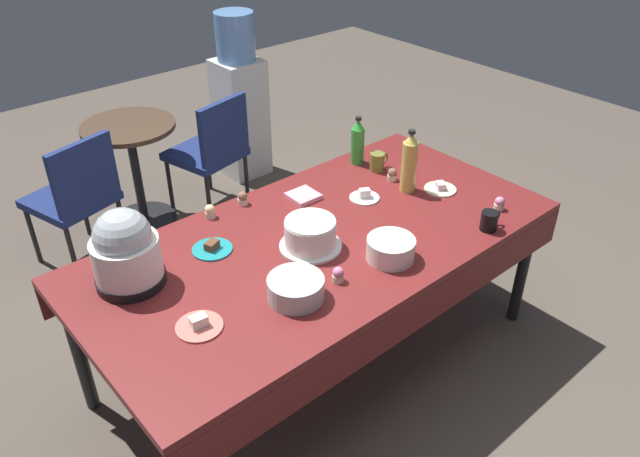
% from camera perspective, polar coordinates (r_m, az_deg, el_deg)
% --- Properties ---
extents(ground, '(9.00, 9.00, 0.00)m').
position_cam_1_polar(ground, '(3.27, 0.00, -11.82)').
color(ground, brown).
extents(potluck_table, '(2.20, 1.10, 0.75)m').
position_cam_1_polar(potluck_table, '(2.83, 0.00, -1.90)').
color(potluck_table, maroon).
rests_on(potluck_table, ground).
extents(frosted_layer_cake, '(0.28, 0.28, 0.14)m').
position_cam_1_polar(frosted_layer_cake, '(2.70, -0.90, -0.57)').
color(frosted_layer_cake, silver).
rests_on(frosted_layer_cake, potluck_table).
extents(slow_cooker, '(0.28, 0.28, 0.34)m').
position_cam_1_polar(slow_cooker, '(2.55, -17.52, -2.00)').
color(slow_cooker, black).
rests_on(slow_cooker, potluck_table).
extents(glass_salad_bowl, '(0.23, 0.23, 0.09)m').
position_cam_1_polar(glass_salad_bowl, '(2.43, -2.25, -5.55)').
color(glass_salad_bowl, '#B2C6BC').
rests_on(glass_salad_bowl, potluck_table).
extents(ceramic_snack_bowl, '(0.21, 0.21, 0.10)m').
position_cam_1_polar(ceramic_snack_bowl, '(2.65, 6.55, -1.88)').
color(ceramic_snack_bowl, silver).
rests_on(ceramic_snack_bowl, potluck_table).
extents(dessert_plate_cream, '(0.16, 0.16, 0.04)m').
position_cam_1_polar(dessert_plate_cream, '(3.22, 11.05, 3.68)').
color(dessert_plate_cream, beige).
rests_on(dessert_plate_cream, potluck_table).
extents(dessert_plate_white, '(0.15, 0.15, 0.05)m').
position_cam_1_polar(dessert_plate_white, '(3.09, 4.13, 2.99)').
color(dessert_plate_white, white).
rests_on(dessert_plate_white, potluck_table).
extents(dessert_plate_teal, '(0.18, 0.18, 0.04)m').
position_cam_1_polar(dessert_plate_teal, '(2.75, -9.93, -1.79)').
color(dessert_plate_teal, teal).
rests_on(dessert_plate_teal, potluck_table).
extents(dessert_plate_coral, '(0.18, 0.18, 0.05)m').
position_cam_1_polar(dessert_plate_coral, '(2.36, -11.10, -8.72)').
color(dessert_plate_coral, '#E07266').
rests_on(dessert_plate_coral, potluck_table).
extents(cupcake_vanilla, '(0.05, 0.05, 0.07)m').
position_cam_1_polar(cupcake_vanilla, '(2.52, 1.69, -4.30)').
color(cupcake_vanilla, beige).
rests_on(cupcake_vanilla, potluck_table).
extents(cupcake_mint, '(0.05, 0.05, 0.07)m').
position_cam_1_polar(cupcake_mint, '(3.11, 16.24, 2.22)').
color(cupcake_mint, beige).
rests_on(cupcake_mint, potluck_table).
extents(cupcake_rose, '(0.05, 0.05, 0.07)m').
position_cam_1_polar(cupcake_rose, '(2.97, -10.12, 1.56)').
color(cupcake_rose, beige).
rests_on(cupcake_rose, potluck_table).
extents(cupcake_cocoa, '(0.05, 0.05, 0.07)m').
position_cam_1_polar(cupcake_cocoa, '(3.27, 6.68, 4.97)').
color(cupcake_cocoa, beige).
rests_on(cupcake_cocoa, potluck_table).
extents(cupcake_lemon, '(0.05, 0.05, 0.07)m').
position_cam_1_polar(cupcake_lemon, '(3.05, -7.15, 2.78)').
color(cupcake_lemon, beige).
rests_on(cupcake_lemon, potluck_table).
extents(soda_bottle_ginger_ale, '(0.08, 0.08, 0.33)m').
position_cam_1_polar(soda_bottle_ginger_ale, '(3.13, 8.24, 6.02)').
color(soda_bottle_ginger_ale, gold).
rests_on(soda_bottle_ginger_ale, potluck_table).
extents(soda_bottle_lime_soda, '(0.07, 0.07, 0.27)m').
position_cam_1_polar(soda_bottle_lime_soda, '(3.39, 3.50, 7.98)').
color(soda_bottle_lime_soda, green).
rests_on(soda_bottle_lime_soda, potluck_table).
extents(coffee_mug_black, '(0.12, 0.08, 0.09)m').
position_cam_1_polar(coffee_mug_black, '(2.93, 15.39, 0.71)').
color(coffee_mug_black, black).
rests_on(coffee_mug_black, potluck_table).
extents(coffee_mug_olive, '(0.12, 0.08, 0.10)m').
position_cam_1_polar(coffee_mug_olive, '(3.36, 5.34, 6.18)').
color(coffee_mug_olive, olive).
rests_on(coffee_mug_olive, potluck_table).
extents(paper_napkin_stack, '(0.14, 0.14, 0.02)m').
position_cam_1_polar(paper_napkin_stack, '(3.09, -1.56, 3.02)').
color(paper_napkin_stack, pink).
rests_on(paper_napkin_stack, potluck_table).
extents(maroon_chair_left, '(0.54, 0.54, 0.85)m').
position_cam_1_polar(maroon_chair_left, '(3.93, -21.59, 3.06)').
color(maroon_chair_left, navy).
rests_on(maroon_chair_left, ground).
extents(maroon_chair_right, '(0.53, 0.53, 0.85)m').
position_cam_1_polar(maroon_chair_right, '(4.27, -9.92, 7.37)').
color(maroon_chair_right, navy).
rests_on(maroon_chair_right, ground).
extents(round_cafe_table, '(0.60, 0.60, 0.72)m').
position_cam_1_polar(round_cafe_table, '(4.26, -16.86, 6.45)').
color(round_cafe_table, '#473323').
rests_on(round_cafe_table, ground).
extents(water_cooler, '(0.32, 0.32, 1.24)m').
position_cam_1_polar(water_cooler, '(4.76, -7.42, 11.60)').
color(water_cooler, silver).
rests_on(water_cooler, ground).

